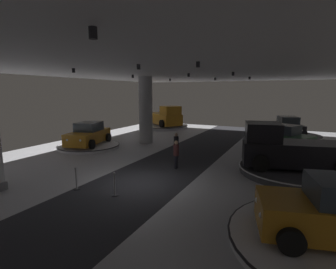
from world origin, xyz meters
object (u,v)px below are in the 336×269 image
(display_platform_far_right, at_px, (280,149))
(visitor_walking_far, at_px, (176,153))
(display_platform_deep_right, at_px, (287,136))
(display_car_deep_right, at_px, (288,127))
(pickup_truck_mid_right, at_px, (290,150))
(visitor_walking_near, at_px, (176,144))
(pickup_truck_deep_left, at_px, (165,117))
(display_platform_mid_left, at_px, (89,146))
(display_platform_mid_right, at_px, (295,170))
(display_platform_deep_left, at_px, (164,126))
(column_left, at_px, (146,110))
(display_car_mid_left, at_px, (89,135))
(display_car_far_right, at_px, (281,137))

(display_platform_far_right, bearing_deg, visitor_walking_far, -124.31)
(display_platform_deep_right, xyz_separation_m, display_car_deep_right, (-0.01, 0.03, 0.88))
(pickup_truck_mid_right, bearing_deg, visitor_walking_near, 174.75)
(pickup_truck_deep_left, height_order, display_platform_mid_left, pickup_truck_deep_left)
(display_platform_mid_right, height_order, pickup_truck_mid_right, pickup_truck_mid_right)
(visitor_walking_near, bearing_deg, display_platform_mid_right, -4.45)
(display_platform_deep_left, xyz_separation_m, pickup_truck_deep_left, (0.26, -0.19, 1.09))
(visitor_walking_far, bearing_deg, display_platform_mid_left, 165.95)
(column_left, height_order, pickup_truck_deep_left, column_left)
(display_car_mid_left, bearing_deg, display_car_deep_right, 40.49)
(pickup_truck_deep_left, bearing_deg, display_car_deep_right, -2.10)
(pickup_truck_mid_right, bearing_deg, display_car_far_right, 96.58)
(visitor_walking_near, bearing_deg, display_platform_mid_left, -177.71)
(pickup_truck_mid_right, distance_m, visitor_walking_far, 5.95)
(display_platform_mid_left, height_order, visitor_walking_near, visitor_walking_near)
(display_platform_far_right, height_order, display_car_far_right, display_car_far_right)
(pickup_truck_deep_left, relative_size, display_platform_mid_left, 1.19)
(column_left, bearing_deg, display_platform_deep_right, 36.94)
(visitor_walking_far, bearing_deg, display_platform_far_right, 55.69)
(display_platform_deep_right, height_order, pickup_truck_mid_right, pickup_truck_mid_right)
(column_left, distance_m, pickup_truck_deep_left, 8.98)
(display_car_mid_left, bearing_deg, column_left, 50.32)
(column_left, relative_size, display_platform_deep_right, 0.93)
(display_platform_mid_right, xyz_separation_m, visitor_walking_far, (-5.98, -1.81, 0.71))
(display_platform_deep_left, relative_size, pickup_truck_deep_left, 1.03)
(display_platform_deep_right, height_order, display_platform_mid_right, display_platform_mid_right)
(pickup_truck_deep_left, height_order, visitor_walking_far, pickup_truck_deep_left)
(pickup_truck_mid_right, xyz_separation_m, pickup_truck_deep_left, (-13.49, 12.44, 0.00))
(pickup_truck_mid_right, height_order, pickup_truck_deep_left, same)
(display_car_deep_right, height_order, visitor_walking_far, display_car_deep_right)
(column_left, bearing_deg, display_platform_deep_left, 107.61)
(display_platform_deep_right, xyz_separation_m, pickup_truck_deep_left, (-13.13, 0.51, 1.14))
(visitor_walking_near, bearing_deg, display_car_deep_right, 60.71)
(display_platform_deep_right, xyz_separation_m, display_platform_mid_right, (0.67, -11.86, 0.05))
(column_left, relative_size, visitor_walking_far, 3.46)
(column_left, bearing_deg, display_car_deep_right, 37.07)
(display_platform_deep_left, height_order, display_car_mid_left, display_car_mid_left)
(display_platform_far_right, relative_size, display_car_far_right, 1.17)
(column_left, distance_m, display_platform_deep_right, 13.55)
(display_platform_deep_right, relative_size, display_platform_mid_right, 1.05)
(display_platform_mid_left, height_order, display_car_mid_left, display_car_mid_left)
(pickup_truck_mid_right, xyz_separation_m, visitor_walking_near, (-6.73, 0.62, -0.38))
(display_platform_deep_right, distance_m, display_platform_deep_left, 13.41)
(display_platform_deep_left, bearing_deg, visitor_walking_far, -60.65)
(column_left, xyz_separation_m, pickup_truck_mid_right, (10.99, -3.93, -1.46))
(pickup_truck_deep_left, distance_m, visitor_walking_far, 16.20)
(display_car_far_right, distance_m, pickup_truck_mid_right, 5.62)
(display_platform_deep_right, relative_size, display_platform_deep_left, 1.05)
(column_left, bearing_deg, display_platform_mid_left, -129.37)
(display_car_far_right, bearing_deg, display_platform_far_right, 154.10)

